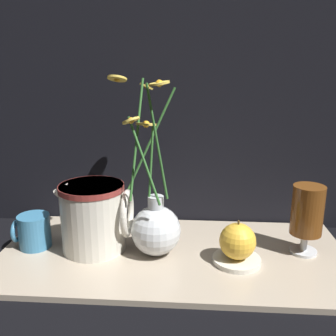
{
  "coord_description": "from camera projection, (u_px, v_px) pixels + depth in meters",
  "views": [
    {
      "loc": [
        0.04,
        -0.74,
        0.41
      ],
      "look_at": [
        -0.01,
        0.0,
        0.2
      ],
      "focal_mm": 40.0,
      "sensor_mm": 36.0,
      "label": 1
    }
  ],
  "objects": [
    {
      "name": "shelf",
      "position": [
        173.0,
        255.0,
        0.82
      ],
      "size": [
        0.75,
        0.36,
        0.01
      ],
      "color": "tan",
      "rests_on": "ground_plane"
    },
    {
      "name": "yellow_mug",
      "position": [
        33.0,
        231.0,
        0.83
      ],
      "size": [
        0.08,
        0.07,
        0.07
      ],
      "color": "teal",
      "rests_on": "shelf"
    },
    {
      "name": "vase_with_flowers",
      "position": [
        155.0,
        225.0,
        0.79
      ],
      "size": [
        0.15,
        0.21,
        0.38
      ],
      "color": "silver",
      "rests_on": "shelf"
    },
    {
      "name": "backdrop_wall",
      "position": [
        179.0,
        0.0,
        0.86
      ],
      "size": [
        1.25,
        0.02,
        1.1
      ],
      "color": "black",
      "rests_on": "ground_plane"
    },
    {
      "name": "ceramic_pitcher",
      "position": [
        94.0,
        215.0,
        0.81
      ],
      "size": [
        0.17,
        0.14,
        0.16
      ],
      "color": "beige",
      "rests_on": "shelf"
    },
    {
      "name": "saucer_plate",
      "position": [
        237.0,
        260.0,
        0.77
      ],
      "size": [
        0.1,
        0.1,
        0.01
      ],
      "color": "silver",
      "rests_on": "shelf"
    },
    {
      "name": "tea_glass",
      "position": [
        307.0,
        212.0,
        0.79
      ],
      "size": [
        0.07,
        0.07,
        0.15
      ],
      "color": "silver",
      "rests_on": "shelf"
    },
    {
      "name": "orange_fruit",
      "position": [
        238.0,
        241.0,
        0.76
      ],
      "size": [
        0.08,
        0.08,
        0.08
      ],
      "color": "gold",
      "rests_on": "saucer_plate"
    },
    {
      "name": "ground_plane",
      "position": [
        173.0,
        257.0,
        0.82
      ],
      "size": [
        6.0,
        6.0,
        0.0
      ],
      "primitive_type": "plane",
      "color": "black"
    }
  ]
}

